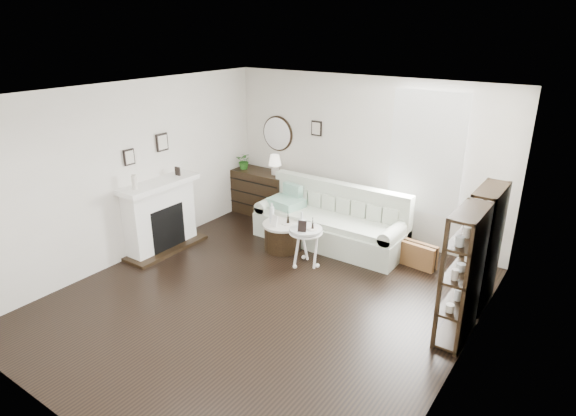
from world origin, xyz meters
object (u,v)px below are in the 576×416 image
Objects in this scene: sofa at (331,224)px; drum_table at (283,236)px; dresser at (260,192)px; pedestal_table at (306,231)px.

drum_table is (-0.51, -0.68, -0.10)m from sofa.
dresser is 1.94× the size of drum_table.
dresser is at bearing 140.62° from drum_table.
sofa is at bearing 95.91° from pedestal_table.
pedestal_table reaches higher than drum_table.
sofa is 0.86m from drum_table.
sofa reaches higher than dresser.
sofa is 3.87× the size of drum_table.
dresser is 2.34m from pedestal_table.
dresser is (-1.82, 0.39, 0.10)m from sofa.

